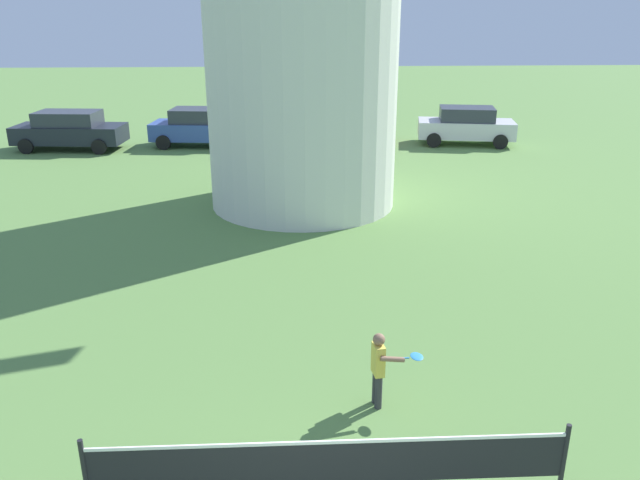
{
  "coord_description": "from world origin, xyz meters",
  "views": [
    {
      "loc": [
        -0.38,
        -4.27,
        5.51
      ],
      "look_at": [
        0.0,
        3.52,
        2.63
      ],
      "focal_mm": 35.51,
      "sensor_mm": 36.0,
      "label": 1
    }
  ],
  "objects": [
    {
      "name": "tennis_net",
      "position": [
        0.0,
        1.52,
        0.69
      ],
      "size": [
        5.48,
        0.06,
        1.1
      ],
      "color": "black",
      "rests_on": "ground_plane"
    },
    {
      "name": "player_far",
      "position": [
        0.87,
        3.58,
        0.67
      ],
      "size": [
        0.74,
        0.41,
        1.18
      ],
      "color": "#333338",
      "rests_on": "ground_plane"
    },
    {
      "name": "parked_car_black",
      "position": [
        -9.3,
        21.87,
        0.81
      ],
      "size": [
        4.47,
        2.18,
        1.56
      ],
      "color": "#1E232D",
      "rests_on": "ground_plane"
    },
    {
      "name": "parked_car_blue",
      "position": [
        -4.12,
        22.35,
        0.81
      ],
      "size": [
        4.05,
        2.21,
        1.56
      ],
      "color": "#334C99",
      "rests_on": "ground_plane"
    },
    {
      "name": "parked_car_red",
      "position": [
        1.46,
        22.78,
        0.81
      ],
      "size": [
        4.14,
        2.11,
        1.56
      ],
      "color": "red",
      "rests_on": "ground_plane"
    },
    {
      "name": "parked_car_silver",
      "position": [
        7.12,
        22.16,
        0.81
      ],
      "size": [
        4.2,
        2.42,
        1.56
      ],
      "color": "silver",
      "rests_on": "ground_plane"
    }
  ]
}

